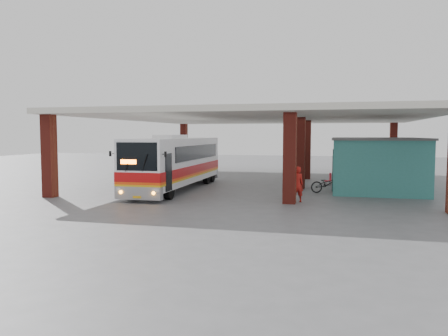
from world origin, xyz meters
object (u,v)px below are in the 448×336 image
object	(u,v)px
coach_bus	(176,162)
motorcycle	(328,184)
pedestrian	(297,184)
red_chair	(329,179)

from	to	relation	value
coach_bus	motorcycle	size ratio (longest dim) A/B	5.80
motorcycle	pedestrian	world-z (taller)	pedestrian
pedestrian	red_chair	world-z (taller)	pedestrian
motorcycle	red_chair	world-z (taller)	motorcycle
coach_bus	motorcycle	xyz separation A→B (m)	(8.85, 0.79, -1.12)
pedestrian	red_chair	size ratio (longest dim) A/B	2.33
motorcycle	pedestrian	size ratio (longest dim) A/B	1.11
motorcycle	pedestrian	bearing A→B (deg)	138.17
motorcycle	pedestrian	distance (m)	4.15
red_chair	motorcycle	bearing A→B (deg)	-105.38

